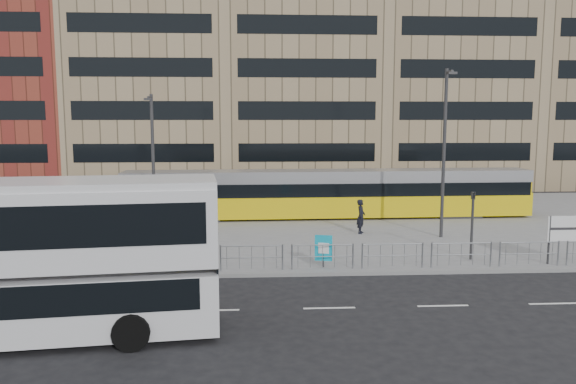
{
  "coord_description": "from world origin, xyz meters",
  "views": [
    {
      "loc": [
        -0.52,
        -22.57,
        6.48
      ],
      "look_at": [
        1.16,
        6.0,
        2.76
      ],
      "focal_mm": 35.0,
      "sensor_mm": 36.0,
      "label": 1
    }
  ],
  "objects": [
    {
      "name": "traffic_light_west",
      "position": [
        -9.56,
        0.5,
        2.12
      ],
      "size": [
        0.18,
        0.21,
        3.1
      ],
      "rotation": [
        0.0,
        0.0,
        -0.08
      ],
      "color": "#2D2D30",
      "rests_on": "plaza"
    },
    {
      "name": "station_sign",
      "position": [
        13.15,
        0.8,
        1.63
      ],
      "size": [
        1.86,
        0.09,
        2.14
      ],
      "rotation": [
        0.0,
        0.0,
        -0.0
      ],
      "color": "#2D2D30",
      "rests_on": "plaza"
    },
    {
      "name": "kerb",
      "position": [
        0.0,
        0.05,
        0.07
      ],
      "size": [
        64.0,
        0.25,
        0.17
      ],
      "primitive_type": "cube",
      "color": "gray",
      "rests_on": "ground"
    },
    {
      "name": "ad_panel",
      "position": [
        2.38,
        0.84,
        0.97
      ],
      "size": [
        0.74,
        0.23,
        1.4
      ],
      "rotation": [
        0.0,
        0.0,
        -0.24
      ],
      "color": "#2D2D30",
      "rests_on": "plaza"
    },
    {
      "name": "ground",
      "position": [
        0.0,
        0.0,
        0.0
      ],
      "size": [
        120.0,
        120.0,
        0.0
      ],
      "primitive_type": "plane",
      "color": "black",
      "rests_on": "ground"
    },
    {
      "name": "plaza",
      "position": [
        0.0,
        12.0,
        0.07
      ],
      "size": [
        64.0,
        24.0,
        0.15
      ],
      "primitive_type": "cube",
      "color": "slate",
      "rests_on": "ground"
    },
    {
      "name": "double_decker_bus",
      "position": [
        -7.6,
        -6.26,
        2.55
      ],
      "size": [
        12.04,
        4.01,
        4.73
      ],
      "rotation": [
        0.0,
        0.0,
        0.11
      ],
      "color": "silver",
      "rests_on": "ground"
    },
    {
      "name": "lamp_post_east",
      "position": [
        9.5,
        6.62,
        5.0
      ],
      "size": [
        0.45,
        1.04,
        8.95
      ],
      "color": "#2D2D30",
      "rests_on": "plaza"
    },
    {
      "name": "traffic_light_east",
      "position": [
        9.23,
        1.78,
        2.12
      ],
      "size": [
        0.17,
        0.21,
        3.1
      ],
      "rotation": [
        0.0,
        0.0,
        0.03
      ],
      "color": "#2D2D30",
      "rests_on": "plaza"
    },
    {
      "name": "road_markings",
      "position": [
        1.0,
        -4.0,
        0.01
      ],
      "size": [
        62.0,
        0.12,
        0.01
      ],
      "primitive_type": "cube",
      "color": "white",
      "rests_on": "ground"
    },
    {
      "name": "pedestrian",
      "position": [
        5.34,
        7.9,
        1.1
      ],
      "size": [
        0.66,
        0.81,
        1.91
      ],
      "primitive_type": "imported",
      "rotation": [
        0.0,
        0.0,
        1.23
      ],
      "color": "black",
      "rests_on": "plaza"
    },
    {
      "name": "tram",
      "position": [
        4.23,
        13.07,
        1.69
      ],
      "size": [
        26.13,
        3.02,
        3.07
      ],
      "rotation": [
        0.0,
        0.0,
        0.02
      ],
      "color": "#D9BB0B",
      "rests_on": "plaza"
    },
    {
      "name": "lamp_post_west",
      "position": [
        -6.12,
        8.51,
        4.36
      ],
      "size": [
        0.45,
        1.04,
        7.67
      ],
      "color": "#2D2D30",
      "rests_on": "plaza"
    },
    {
      "name": "building_row",
      "position": [
        1.55,
        34.27,
        12.91
      ],
      "size": [
        70.4,
        18.4,
        31.2
      ],
      "color": "brown",
      "rests_on": "ground"
    },
    {
      "name": "pedestrian_barrier",
      "position": [
        2.0,
        0.5,
        0.98
      ],
      "size": [
        32.07,
        0.07,
        1.1
      ],
      "color": "#909398",
      "rests_on": "plaza"
    }
  ]
}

